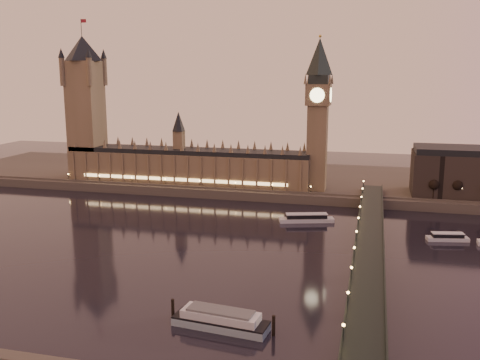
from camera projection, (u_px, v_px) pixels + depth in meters
The scene contains 11 objects.
ground at pixel (181, 245), 269.06m from camera, with size 700.00×700.00×0.00m, color black.
far_embankment at pixel (291, 180), 417.97m from camera, with size 560.00×130.00×6.00m, color #423D35.
palace_of_westminster at pixel (187, 162), 389.46m from camera, with size 180.00×26.62×52.00m.
victoria_tower at pixel (85, 99), 400.13m from camera, with size 31.68×31.68×118.00m.
big_ben at pixel (318, 105), 358.35m from camera, with size 17.68×17.68×104.00m.
westminster_bridge at pixel (368, 250), 245.79m from camera, with size 13.20×260.00×15.30m.
bare_tree_0 at pixel (433, 185), 338.17m from camera, with size 6.44×6.44×13.10m.
bare_tree_1 at pixel (458, 186), 334.67m from camera, with size 6.44×6.44×13.10m.
cruise_boat_a at pixel (307, 218), 311.11m from camera, with size 32.15×15.63×5.04m.
cruise_boat_c at pixel (448, 237), 276.45m from camera, with size 21.81×9.73×4.22m.
moored_barge at pixel (221, 320), 181.60m from camera, with size 38.15×12.86×7.03m.
Camera 1 is at (92.30, -242.00, 85.31)m, focal length 40.00 mm.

